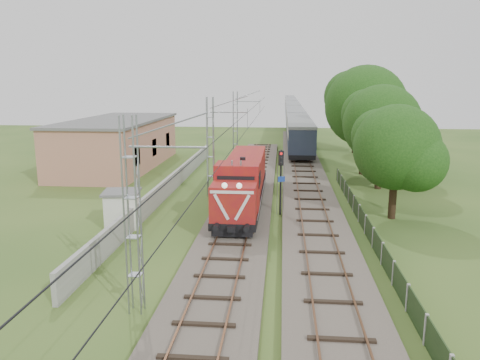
# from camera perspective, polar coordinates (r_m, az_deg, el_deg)

# --- Properties ---
(ground) EXTENTS (140.00, 140.00, 0.00)m
(ground) POSITION_cam_1_polar(r_m,az_deg,el_deg) (26.94, -1.08, -8.08)
(ground) COLOR #32521E
(ground) RESTS_ON ground
(track_main) EXTENTS (4.20, 70.00, 0.45)m
(track_main) POSITION_cam_1_polar(r_m,az_deg,el_deg) (33.52, 0.23, -3.69)
(track_main) COLOR #6B6054
(track_main) RESTS_ON ground
(track_side) EXTENTS (4.20, 80.00, 0.45)m
(track_side) POSITION_cam_1_polar(r_m,az_deg,el_deg) (46.10, 7.85, 0.54)
(track_side) COLOR #6B6054
(track_side) RESTS_ON ground
(catenary) EXTENTS (3.31, 70.00, 8.00)m
(catenary) POSITION_cam_1_polar(r_m,az_deg,el_deg) (37.95, -3.55, 4.10)
(catenary) COLOR gray
(catenary) RESTS_ON ground
(boundary_wall) EXTENTS (0.25, 40.00, 1.50)m
(boundary_wall) POSITION_cam_1_polar(r_m,az_deg,el_deg) (39.22, -8.63, -0.65)
(boundary_wall) COLOR #9E9E99
(boundary_wall) RESTS_ON ground
(station_building) EXTENTS (8.40, 20.40, 5.22)m
(station_building) POSITION_cam_1_polar(r_m,az_deg,el_deg) (52.69, -14.61, 4.39)
(station_building) COLOR #B67762
(station_building) RESTS_ON ground
(fence) EXTENTS (0.12, 32.00, 1.20)m
(fence) POSITION_cam_1_polar(r_m,az_deg,el_deg) (29.90, 15.06, -5.23)
(fence) COLOR black
(fence) RESTS_ON ground
(locomotive) EXTENTS (2.77, 15.81, 4.02)m
(locomotive) POSITION_cam_1_polar(r_m,az_deg,el_deg) (34.14, 0.40, -0.08)
(locomotive) COLOR black
(locomotive) RESTS_ON ground
(coach_rake) EXTENTS (3.16, 118.28, 3.66)m
(coach_rake) POSITION_cam_1_polar(r_m,az_deg,el_deg) (110.81, 6.41, 8.48)
(coach_rake) COLOR black
(coach_rake) RESTS_ON ground
(signal_post) EXTENTS (0.49, 0.40, 4.62)m
(signal_post) POSITION_cam_1_polar(r_m,az_deg,el_deg) (32.36, 5.01, 1.13)
(signal_post) COLOR black
(signal_post) RESTS_ON ground
(relay_hut) EXTENTS (2.62, 2.62, 2.35)m
(relay_hut) POSITION_cam_1_polar(r_m,az_deg,el_deg) (31.08, -14.16, -3.40)
(relay_hut) COLOR silver
(relay_hut) RESTS_ON ground
(tree_a) EXTENTS (6.00, 5.71, 7.77)m
(tree_a) POSITION_cam_1_polar(r_m,az_deg,el_deg) (32.86, 18.63, 3.68)
(tree_a) COLOR #341E15
(tree_a) RESTS_ON ground
(tree_b) EXTENTS (6.94, 6.61, 8.99)m
(tree_b) POSITION_cam_1_polar(r_m,az_deg,el_deg) (41.84, 16.99, 6.49)
(tree_b) COLOR #341E15
(tree_b) RESTS_ON ground
(tree_c) EXTENTS (8.33, 7.94, 10.80)m
(tree_c) POSITION_cam_1_polar(r_m,az_deg,el_deg) (48.06, 15.18, 8.60)
(tree_c) COLOR #341E15
(tree_c) RESTS_ON ground
(tree_d) EXTENTS (7.99, 7.61, 10.36)m
(tree_d) POSITION_cam_1_polar(r_m,az_deg,el_deg) (62.50, 14.09, 9.09)
(tree_d) COLOR #341E15
(tree_d) RESTS_ON ground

